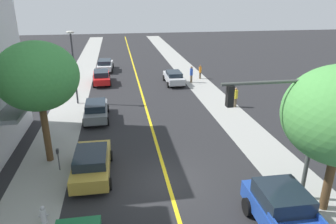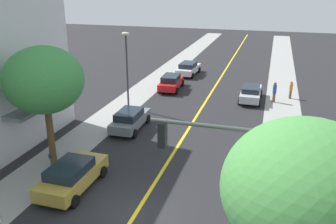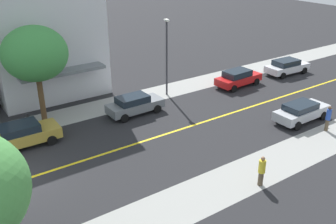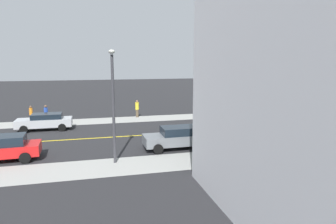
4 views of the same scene
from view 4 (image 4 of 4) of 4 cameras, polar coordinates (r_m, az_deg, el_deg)
The scene contains 17 objects.
ground_plane at distance 28.38m, azimuth 18.61°, elevation -2.79°, with size 140.00×140.00×0.00m, color #262628.
sidewalk_left at distance 23.19m, azimuth 27.60°, elevation -6.16°, with size 3.00×126.00×0.01m, color #9E9E99.
sidewalk_right at distance 34.12m, azimuth 12.56°, elevation -0.45°, with size 3.00×126.00×0.01m, color #9E9E99.
road_centerline_stripe at distance 28.38m, azimuth 18.61°, elevation -2.78°, with size 0.20×126.00×0.00m, color yellow.
street_tree_left_near at distance 20.31m, azimuth 20.89°, elevation 6.95°, with size 4.46×4.46×7.07m.
street_tree_right_corner at distance 35.23m, azimuth 17.53°, elevation 7.24°, with size 4.92×4.92×6.74m.
parking_meter at distance 22.25m, azimuth 21.88°, elevation -4.05°, with size 0.12×0.18×1.33m.
traffic_light_mast at distance 33.16m, azimuth 17.91°, elevation 6.41°, with size 4.54×0.32×6.45m.
street_lamp at distance 17.36m, azimuth -10.28°, elevation 3.27°, with size 0.70×0.36×6.49m.
red_sedan_left_curb at distance 20.57m, azimuth -28.94°, elevation -5.94°, with size 2.14×4.58×1.51m.
gold_sedan_left_curb at distance 24.28m, azimuth 21.03°, elevation -3.06°, with size 2.16×4.53×1.53m.
grey_sedan_left_curb at distance 20.53m, azimuth 1.66°, elevation -4.74°, with size 1.99×4.38×1.49m.
silver_sedan_right_curb at distance 27.92m, azimuth -22.10°, elevation -1.62°, with size 1.94×4.50×1.41m.
blue_pickup_truck at distance 34.25m, azimuth 21.89°, elevation 0.68°, with size 2.38×5.92×1.86m.
pedestrian_yellow_shirt at distance 31.79m, azimuth -5.82°, elevation 0.70°, with size 0.38×0.38×1.77m.
pedestrian_orange_shirt at distance 31.58m, azimuth -24.31°, elevation -0.29°, with size 0.30×0.30×1.64m.
pedestrian_blue_shirt at distance 29.90m, azimuth -21.91°, elevation -0.42°, with size 0.33×0.33×1.86m.
Camera 4 is at (-23.26, 15.14, 5.93)m, focal length 32.48 mm.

